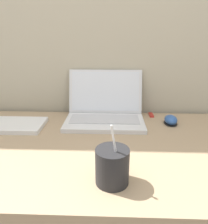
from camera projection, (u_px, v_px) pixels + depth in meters
wall_back at (87, 13)px, 1.07m from camera, size 7.00×0.04×2.50m
desk at (82, 216)px, 1.00m from camera, size 1.39×0.72×0.74m
laptop at (105, 110)px, 1.08m from camera, size 0.38×0.29×0.23m
drink_cup at (112, 166)px, 0.63m from camera, size 0.10×0.10×0.19m
computer_mouse at (171, 120)px, 1.05m from camera, size 0.06×0.09×0.04m
usb_stick at (151, 115)px, 1.16m from camera, size 0.02×0.06×0.01m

